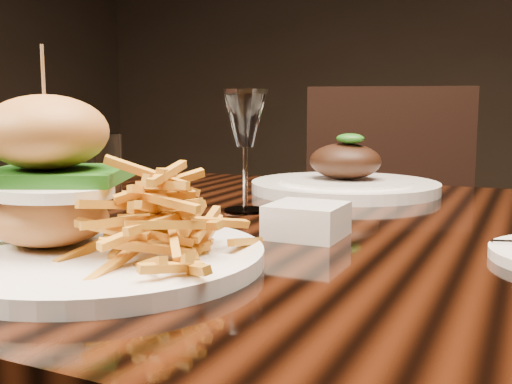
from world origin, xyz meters
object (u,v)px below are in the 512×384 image
at_px(wine_glass, 245,123).
at_px(far_dish, 345,181).
at_px(dining_table, 313,285).
at_px(burger_plate, 97,207).
at_px(chair_far, 389,241).

distance_m(wine_glass, far_dish, 0.27).
relative_size(dining_table, burger_plate, 5.47).
bearing_deg(far_dish, dining_table, -80.61).
xyz_separation_m(burger_plate, far_dish, (0.06, 0.55, -0.03)).
xyz_separation_m(dining_table, burger_plate, (-0.11, -0.26, 0.13)).
relative_size(dining_table, far_dish, 5.09).
distance_m(dining_table, wine_glass, 0.23).
relative_size(dining_table, wine_glass, 9.67).
relative_size(dining_table, chair_far, 1.68).
xyz_separation_m(burger_plate, chair_far, (0.01, 1.15, -0.26)).
height_order(burger_plate, chair_far, chair_far).
bearing_deg(burger_plate, chair_far, 76.77).
distance_m(burger_plate, wine_glass, 0.31).
xyz_separation_m(burger_plate, wine_glass, (-0.00, 0.31, 0.07)).
relative_size(wine_glass, far_dish, 0.53).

